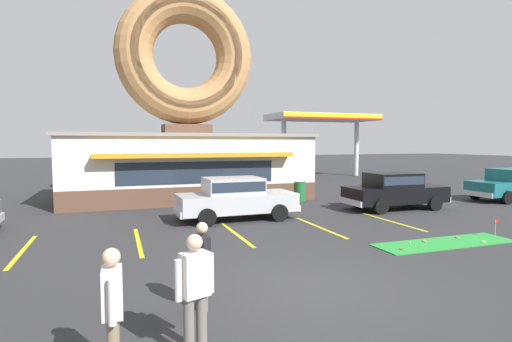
{
  "coord_description": "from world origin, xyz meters",
  "views": [
    {
      "loc": [
        -3.65,
        -7.07,
        2.9
      ],
      "look_at": [
        0.61,
        5.0,
        2.0
      ],
      "focal_mm": 28.0,
      "sensor_mm": 36.0,
      "label": 1
    }
  ],
  "objects": [
    {
      "name": "pedestrian_hooded_kid",
      "position": [
        -3.73,
        -2.05,
        0.91
      ],
      "size": [
        0.24,
        0.6,
        1.64
      ],
      "color": "#7F7056",
      "rests_on": "ground"
    },
    {
      "name": "mini_donut_mid_left",
      "position": [
        6.34,
        1.45,
        0.05
      ],
      "size": [
        0.13,
        0.13,
        0.04
      ],
      "primitive_type": "torus",
      "color": "#E5C666",
      "rests_on": "putting_mat"
    },
    {
      "name": "golf_ball",
      "position": [
        4.27,
        2.08,
        0.05
      ],
      "size": [
        0.04,
        0.04,
        0.04
      ],
      "primitive_type": "sphere",
      "color": "white",
      "rests_on": "putting_mat"
    },
    {
      "name": "ground_plane",
      "position": [
        0.0,
        0.0,
        0.0
      ],
      "size": [
        160.0,
        160.0,
        0.0
      ],
      "primitive_type": "plane",
      "color": "#2D2D30"
    },
    {
      "name": "trash_bin",
      "position": [
        5.06,
        11.0,
        0.5
      ],
      "size": [
        0.57,
        0.57,
        0.97
      ],
      "color": "#1E662D",
      "rests_on": "ground"
    },
    {
      "name": "mini_donut_near_right",
      "position": [
        6.08,
        2.13,
        0.05
      ],
      "size": [
        0.13,
        0.13,
        0.04
      ],
      "primitive_type": "torus",
      "color": "#A5724C",
      "rests_on": "putting_mat"
    },
    {
      "name": "pedestrian_blue_sweater_man",
      "position": [
        -2.67,
        -1.8,
        0.93
      ],
      "size": [
        0.57,
        0.35,
        1.68
      ],
      "color": "slate",
      "rests_on": "ground"
    },
    {
      "name": "putting_flag_pin",
      "position": [
        7.24,
        1.8,
        0.44
      ],
      "size": [
        0.13,
        0.01,
        0.55
      ],
      "color": "silver",
      "rests_on": "putting_mat"
    },
    {
      "name": "car_black",
      "position": [
        7.83,
        7.27,
        0.87
      ],
      "size": [
        4.59,
        2.04,
        1.6
      ],
      "color": "black",
      "rests_on": "ground"
    },
    {
      "name": "parking_stripe_mid_left",
      "position": [
        -0.07,
        5.0,
        0.0
      ],
      "size": [
        0.12,
        3.6,
        0.01
      ],
      "primitive_type": "cube",
      "color": "yellow",
      "rests_on": "ground"
    },
    {
      "name": "mini_donut_near_left",
      "position": [
        4.78,
        2.07,
        0.05
      ],
      "size": [
        0.13,
        0.13,
        0.04
      ],
      "primitive_type": "torus",
      "color": "#D8667F",
      "rests_on": "putting_mat"
    },
    {
      "name": "car_silver",
      "position": [
        0.6,
        7.29,
        0.87
      ],
      "size": [
        4.59,
        2.03,
        1.6
      ],
      "color": "#B2B5BA",
      "rests_on": "ground"
    },
    {
      "name": "parking_stripe_centre",
      "position": [
        2.93,
        5.0,
        0.0
      ],
      "size": [
        0.12,
        3.6,
        0.01
      ],
      "primitive_type": "cube",
      "color": "yellow",
      "rests_on": "ground"
    },
    {
      "name": "parking_stripe_left",
      "position": [
        -3.07,
        5.0,
        0.0
      ],
      "size": [
        0.12,
        3.6,
        0.01
      ],
      "primitive_type": "cube",
      "color": "yellow",
      "rests_on": "ground"
    },
    {
      "name": "car_teal",
      "position": [
        15.24,
        7.55,
        0.87
      ],
      "size": [
        4.57,
        2.01,
        1.6
      ],
      "color": "#196066",
      "rests_on": "ground"
    },
    {
      "name": "parking_stripe_far_left",
      "position": [
        -6.07,
        5.0,
        0.0
      ],
      "size": [
        0.12,
        3.6,
        0.01
      ],
      "primitive_type": "cube",
      "color": "yellow",
      "rests_on": "ground"
    },
    {
      "name": "donut_shop_building",
      "position": [
        -0.09,
        13.94,
        3.74
      ],
      "size": [
        12.3,
        6.75,
        10.96
      ],
      "color": "brown",
      "rests_on": "ground"
    },
    {
      "name": "parking_stripe_mid_right",
      "position": [
        5.93,
        5.0,
        0.0
      ],
      "size": [
        0.12,
        3.6,
        0.01
      ],
      "primitive_type": "cube",
      "color": "yellow",
      "rests_on": "ground"
    },
    {
      "name": "pedestrian_leather_jacket_man",
      "position": [
        -2.27,
        -0.35,
        0.84
      ],
      "size": [
        0.25,
        0.6,
        1.54
      ],
      "color": "slate",
      "rests_on": "ground"
    },
    {
      "name": "putting_mat",
      "position": [
        5.28,
        1.82,
        0.01
      ],
      "size": [
        4.36,
        1.16,
        0.03
      ],
      "primitive_type": "cube",
      "color": "green",
      "rests_on": "ground"
    },
    {
      "name": "gas_station_canopy",
      "position": [
        13.02,
        23.31,
        4.86
      ],
      "size": [
        9.0,
        4.46,
        5.3
      ],
      "color": "silver",
      "rests_on": "ground"
    },
    {
      "name": "mini_donut_mid_centre",
      "position": [
        3.58,
        1.6,
        0.05
      ],
      "size": [
        0.13,
        0.13,
        0.04
      ],
      "primitive_type": "torus",
      "color": "brown",
      "rests_on": "putting_mat"
    }
  ]
}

